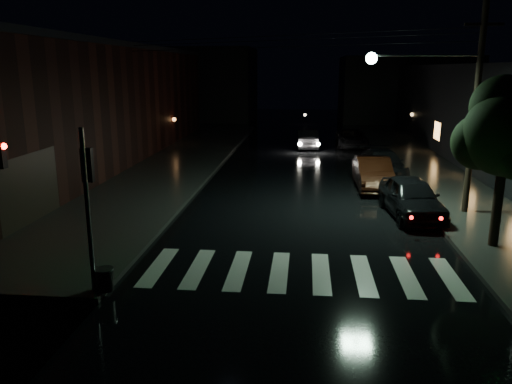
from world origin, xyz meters
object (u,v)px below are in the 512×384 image
(parked_car_a, at_px, (411,197))
(parked_car_d, at_px, (352,138))
(parked_car_b, at_px, (373,173))
(parked_car_c, at_px, (383,163))
(oncoming_car, at_px, (307,139))

(parked_car_a, distance_m, parked_car_d, 18.15)
(parked_car_b, height_order, parked_car_c, parked_car_b)
(parked_car_b, relative_size, oncoming_car, 1.10)
(parked_car_b, relative_size, parked_car_c, 0.95)
(parked_car_d, bearing_deg, parked_car_c, -85.27)
(parked_car_a, height_order, oncoming_car, parked_car_a)
(parked_car_a, distance_m, parked_car_c, 7.70)
(parked_car_c, bearing_deg, parked_car_d, 89.94)
(parked_car_d, bearing_deg, oncoming_car, -163.91)
(parked_car_c, xyz_separation_m, oncoming_car, (-4.08, 9.50, -0.01))
(parked_car_c, distance_m, oncoming_car, 10.34)
(parked_car_c, bearing_deg, oncoming_car, 108.98)
(parked_car_a, bearing_deg, parked_car_b, 95.38)
(parked_car_b, height_order, oncoming_car, parked_car_b)
(parked_car_b, distance_m, parked_car_d, 13.48)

